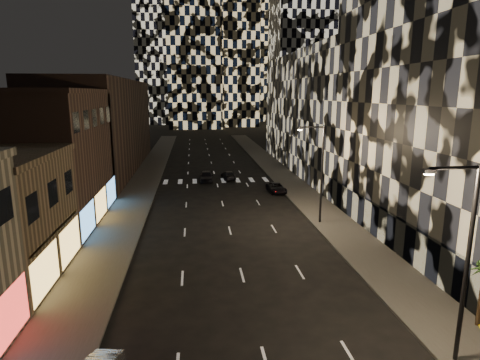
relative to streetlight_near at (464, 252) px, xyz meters
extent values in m
cube|color=#47443F|center=(-18.35, 40.00, -5.28)|extent=(4.00, 120.00, 0.15)
cube|color=#47443F|center=(1.65, 40.00, -5.28)|extent=(4.00, 120.00, 0.15)
cube|color=#4C4C47|center=(-16.25, 40.00, -5.28)|extent=(0.20, 120.00, 0.15)
cube|color=#4C4C47|center=(-0.45, 40.00, -5.28)|extent=(0.20, 120.00, 0.15)
cube|color=#4D352B|center=(-25.35, 23.50, 0.65)|extent=(10.00, 15.00, 12.00)
cube|color=#4D352B|center=(-25.35, 50.00, 1.65)|extent=(10.00, 40.00, 14.00)
cube|color=#383838|center=(3.95, 14.50, -3.85)|extent=(0.60, 25.00, 3.00)
cube|color=#232326|center=(11.65, 47.00, 3.65)|extent=(16.00, 40.00, 18.00)
cylinder|color=black|center=(0.25, 0.00, -0.70)|extent=(0.20, 0.20, 9.00)
cylinder|color=black|center=(-0.85, 0.00, 3.70)|extent=(2.20, 0.14, 0.14)
cube|color=black|center=(-1.95, 0.00, 3.58)|extent=(0.50, 0.25, 0.18)
cube|color=#FFEAB2|center=(-1.95, 0.00, 3.46)|extent=(0.35, 0.18, 0.06)
cylinder|color=black|center=(0.25, 20.00, -0.70)|extent=(0.20, 0.20, 9.00)
cylinder|color=black|center=(-0.85, 20.00, 3.70)|extent=(2.20, 0.14, 0.14)
cube|color=black|center=(-1.95, 20.00, 3.58)|extent=(0.50, 0.25, 0.18)
cube|color=#FFEAB2|center=(-1.95, 20.00, 3.46)|extent=(0.35, 0.18, 0.06)
imported|color=black|center=(-9.71, 39.66, -4.62)|extent=(1.90, 4.37, 1.47)
imported|color=black|center=(-6.54, 40.79, -4.76)|extent=(1.97, 4.23, 1.19)
imported|color=black|center=(-1.35, 32.39, -4.77)|extent=(2.16, 4.28, 1.16)
cone|color=#274B1A|center=(2.98, 2.58, -2.06)|extent=(1.12, 1.12, 0.80)
camera|label=1|loc=(-11.40, -14.90, 6.67)|focal=30.00mm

